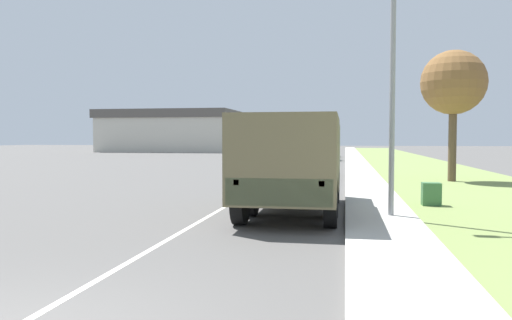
% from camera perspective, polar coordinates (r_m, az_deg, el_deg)
% --- Properties ---
extents(ground_plane, '(180.00, 180.00, 0.00)m').
position_cam_1_polar(ground_plane, '(44.47, 5.53, -0.16)').
color(ground_plane, '#565451').
extents(lane_centre_stripe, '(0.12, 120.00, 0.00)m').
position_cam_1_polar(lane_centre_stripe, '(44.47, 5.53, -0.16)').
color(lane_centre_stripe, silver).
rests_on(lane_centre_stripe, ground).
extents(sidewalk_right, '(1.80, 120.00, 0.12)m').
position_cam_1_polar(sidewalk_right, '(44.33, 11.34, -0.13)').
color(sidewalk_right, beige).
rests_on(sidewalk_right, ground).
extents(grass_strip_right, '(7.00, 120.00, 0.02)m').
position_cam_1_polar(grass_strip_right, '(44.64, 17.00, -0.24)').
color(grass_strip_right, olive).
rests_on(grass_strip_right, ground).
extents(military_truck, '(2.46, 6.58, 2.65)m').
position_cam_1_polar(military_truck, '(13.83, 4.33, 0.18)').
color(military_truck, '#545B3D').
rests_on(military_truck, ground).
extents(car_nearest_ahead, '(1.84, 4.13, 1.46)m').
position_cam_1_polar(car_nearest_ahead, '(26.91, 6.24, -0.52)').
color(car_nearest_ahead, silver).
rests_on(car_nearest_ahead, ground).
extents(car_second_ahead, '(1.72, 4.86, 1.46)m').
position_cam_1_polar(car_second_ahead, '(37.20, 1.30, 0.34)').
color(car_second_ahead, silver).
rests_on(car_second_ahead, ground).
extents(car_third_ahead, '(1.94, 4.70, 1.59)m').
position_cam_1_polar(car_third_ahead, '(46.66, 7.95, 0.83)').
color(car_third_ahead, '#336B3D').
rests_on(car_third_ahead, ground).
extents(car_fourth_ahead, '(1.87, 4.81, 1.55)m').
position_cam_1_polar(car_fourth_ahead, '(55.59, 8.18, 1.08)').
color(car_fourth_ahead, '#336B3D').
rests_on(car_fourth_ahead, ground).
extents(lamp_post, '(1.69, 0.24, 7.54)m').
position_cam_1_polar(lamp_post, '(13.36, 14.52, 13.13)').
color(lamp_post, gray).
rests_on(lamp_post, sidewalk_right).
extents(tree_mid_right, '(3.05, 3.05, 6.24)m').
position_cam_1_polar(tree_mid_right, '(25.72, 21.63, 8.13)').
color(tree_mid_right, brown).
rests_on(tree_mid_right, grass_strip_right).
extents(utility_box, '(0.55, 0.45, 0.70)m').
position_cam_1_polar(utility_box, '(16.27, 19.39, -3.69)').
color(utility_box, '#3D7042').
rests_on(utility_box, grass_strip_right).
extents(building_distant, '(20.09, 11.69, 6.24)m').
position_cam_1_polar(building_distant, '(77.21, -9.80, 3.30)').
color(building_distant, beige).
rests_on(building_distant, ground).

